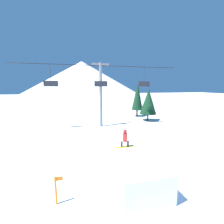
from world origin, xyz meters
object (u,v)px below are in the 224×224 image
Objects in this scene: trail_marker at (56,190)px; snow_ramp at (133,169)px; snowboarder at (125,138)px; pine_tree_near at (148,101)px.

snow_ramp is at bearing 10.68° from trail_marker.
snowboarder reaches higher than snow_ramp.
pine_tree_near is 3.62× the size of trail_marker.
snowboarder reaches higher than trail_marker.
pine_tree_near is (8.64, 13.47, 0.98)m from snowboarder.
snowboarder is at bearing 92.23° from snow_ramp.
trail_marker is at bearing -169.32° from snow_ramp.
pine_tree_near is at bearing 50.53° from trail_marker.
pine_tree_near is at bearing 57.32° from snowboarder.
trail_marker is at bearing -152.45° from snowboarder.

